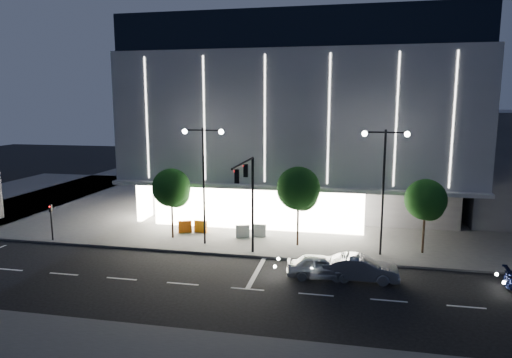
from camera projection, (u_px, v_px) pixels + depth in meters
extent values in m
plane|color=black|center=(221.00, 277.00, 28.54)|extent=(160.00, 160.00, 0.00)
cube|color=#474747|center=(323.00, 200.00, 50.76)|extent=(70.00, 40.00, 0.15)
cube|color=#4C4C51|center=(306.00, 183.00, 50.83)|extent=(28.00, 21.00, 4.00)
cube|color=gray|center=(305.00, 115.00, 47.67)|extent=(30.00, 25.00, 11.00)
cube|color=black|center=(306.00, 46.00, 46.52)|extent=(29.40, 24.50, 3.00)
cube|color=white|center=(255.00, 208.00, 38.56)|extent=(18.00, 0.40, 3.60)
cube|color=white|center=(161.00, 191.00, 45.80)|extent=(0.40, 10.00, 3.60)
cube|color=gray|center=(289.00, 187.00, 36.66)|extent=(30.00, 2.00, 0.30)
cube|color=white|center=(290.00, 120.00, 35.56)|extent=(24.00, 0.06, 10.00)
cylinder|color=black|center=(253.00, 207.00, 32.41)|extent=(0.18, 0.18, 7.00)
cylinder|color=black|center=(243.00, 163.00, 29.04)|extent=(0.14, 5.80, 0.14)
cube|color=black|center=(246.00, 171.00, 29.81)|extent=(0.28, 0.18, 0.85)
cube|color=black|center=(237.00, 176.00, 27.49)|extent=(0.28, 0.18, 0.85)
sphere|color=#FF0C0C|center=(244.00, 166.00, 29.79)|extent=(0.14, 0.14, 0.14)
cylinder|color=black|center=(204.00, 188.00, 34.19)|extent=(0.16, 0.16, 9.00)
cylinder|color=black|center=(194.00, 130.00, 33.63)|extent=(1.40, 0.10, 0.10)
cylinder|color=black|center=(212.00, 130.00, 33.35)|extent=(1.40, 0.10, 0.10)
sphere|color=white|center=(185.00, 131.00, 33.78)|extent=(0.36, 0.36, 0.36)
sphere|color=white|center=(221.00, 132.00, 33.23)|extent=(0.36, 0.36, 0.36)
cylinder|color=black|center=(383.00, 194.00, 31.65)|extent=(0.16, 0.16, 9.00)
cylinder|color=black|center=(375.00, 132.00, 31.08)|extent=(1.40, 0.10, 0.10)
cylinder|color=black|center=(396.00, 133.00, 30.81)|extent=(1.40, 0.10, 0.10)
sphere|color=white|center=(365.00, 134.00, 31.23)|extent=(0.36, 0.36, 0.36)
sphere|color=white|center=(407.00, 134.00, 30.69)|extent=(0.36, 0.36, 0.36)
cylinder|color=black|center=(52.00, 223.00, 35.59)|extent=(0.12, 0.12, 3.00)
cube|color=black|center=(51.00, 208.00, 35.39)|extent=(0.22, 0.16, 0.55)
sphere|color=#FF0C0C|center=(49.00, 207.00, 35.26)|extent=(0.10, 0.10, 0.10)
cylinder|color=black|center=(172.00, 216.00, 36.18)|extent=(0.16, 0.16, 3.78)
sphere|color=#113E12|center=(171.00, 188.00, 35.80)|extent=(3.02, 3.02, 3.02)
sphere|color=#113E12|center=(176.00, 194.00, 36.02)|extent=(2.16, 2.16, 2.16)
sphere|color=#113E12|center=(168.00, 192.00, 35.75)|extent=(1.94, 1.94, 1.94)
cylinder|color=black|center=(298.00, 221.00, 34.20)|extent=(0.16, 0.16, 4.06)
sphere|color=#113E12|center=(298.00, 188.00, 33.79)|extent=(3.25, 3.25, 3.25)
sphere|color=#113E12|center=(302.00, 196.00, 34.02)|extent=(2.32, 2.32, 2.32)
sphere|color=#113E12|center=(295.00, 193.00, 33.75)|extent=(2.09, 2.09, 2.09)
cylinder|color=black|center=(424.00, 230.00, 32.47)|extent=(0.16, 0.16, 3.64)
sphere|color=#113E12|center=(426.00, 200.00, 32.10)|extent=(2.91, 2.91, 2.91)
sphere|color=#113E12|center=(429.00, 206.00, 32.32)|extent=(2.08, 2.08, 2.08)
sphere|color=#113E12|center=(422.00, 204.00, 32.06)|extent=(1.87, 1.87, 1.87)
imported|color=#B4B8BC|center=(321.00, 267.00, 28.33)|extent=(4.41, 2.12, 1.45)
imported|color=#9DA1A5|center=(360.00, 268.00, 27.94)|extent=(4.61, 1.64, 1.52)
cube|color=#D3530B|center=(185.00, 227.00, 37.76)|extent=(1.11, 0.66, 1.00)
cube|color=silver|center=(243.00, 231.00, 36.44)|extent=(1.12, 0.61, 1.00)
cube|color=orange|center=(201.00, 226.00, 37.83)|extent=(1.12, 0.39, 1.00)
cube|color=#BBBBBB|center=(259.00, 230.00, 36.69)|extent=(1.11, 0.28, 1.00)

